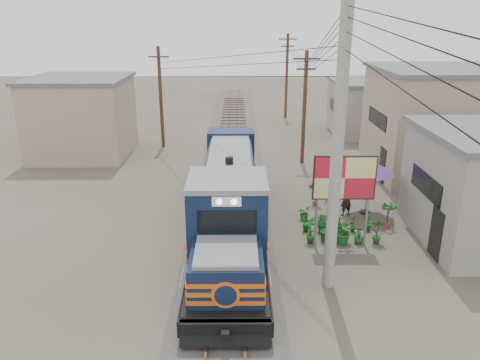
{
  "coord_description": "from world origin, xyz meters",
  "views": [
    {
      "loc": [
        0.33,
        -14.73,
        8.92
      ],
      "look_at": [
        0.45,
        4.38,
        2.2
      ],
      "focal_mm": 35.0,
      "sensor_mm": 36.0,
      "label": 1
    }
  ],
  "objects_px": {
    "vendor": "(346,200)",
    "billboard": "(344,180)",
    "locomotive": "(229,201)",
    "market_umbrella": "(369,167)"
  },
  "relations": [
    {
      "from": "market_umbrella",
      "to": "vendor",
      "type": "relative_size",
      "value": 1.72
    },
    {
      "from": "vendor",
      "to": "locomotive",
      "type": "bearing_deg",
      "value": -0.99
    },
    {
      "from": "billboard",
      "to": "vendor",
      "type": "distance_m",
      "value": 3.74
    },
    {
      "from": "billboard",
      "to": "market_umbrella",
      "type": "bearing_deg",
      "value": 60.22
    },
    {
      "from": "locomotive",
      "to": "market_umbrella",
      "type": "xyz_separation_m",
      "value": [
        6.44,
        2.44,
        0.71
      ]
    },
    {
      "from": "billboard",
      "to": "market_umbrella",
      "type": "relative_size",
      "value": 1.4
    },
    {
      "from": "billboard",
      "to": "vendor",
      "type": "xyz_separation_m",
      "value": [
        0.89,
        3.01,
        -2.04
      ]
    },
    {
      "from": "vendor",
      "to": "billboard",
      "type": "bearing_deg",
      "value": 50.71
    },
    {
      "from": "locomotive",
      "to": "vendor",
      "type": "relative_size",
      "value": 9.32
    },
    {
      "from": "billboard",
      "to": "vendor",
      "type": "bearing_deg",
      "value": 73.72
    }
  ]
}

